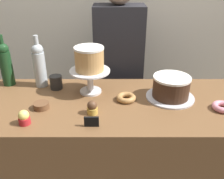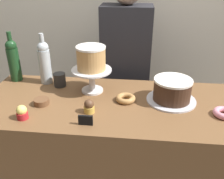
# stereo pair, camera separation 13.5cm
# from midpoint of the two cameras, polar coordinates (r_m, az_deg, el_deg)

# --- Properties ---
(back_wall) EXTENTS (6.00, 0.05, 2.60)m
(back_wall) POSITION_cam_midpoint_polar(r_m,az_deg,el_deg) (2.13, -2.01, 17.60)
(back_wall) COLOR beige
(back_wall) RESTS_ON ground_plane
(display_counter) EXTENTS (1.52, 0.64, 0.95)m
(display_counter) POSITION_cam_midpoint_polar(r_m,az_deg,el_deg) (1.67, -2.42, -17.25)
(display_counter) COLOR brown
(display_counter) RESTS_ON ground_plane
(cake_stand_pedestal) EXTENTS (0.24, 0.24, 0.14)m
(cake_stand_pedestal) POSITION_cam_midpoint_polar(r_m,az_deg,el_deg) (1.47, -7.96, 2.76)
(cake_stand_pedestal) COLOR silver
(cake_stand_pedestal) RESTS_ON display_counter
(white_layer_cake) EXTENTS (0.17, 0.17, 0.14)m
(white_layer_cake) POSITION_cam_midpoint_polar(r_m,az_deg,el_deg) (1.43, -8.25, 7.00)
(white_layer_cake) COLOR tan
(white_layer_cake) RESTS_ON cake_stand_pedestal
(silver_serving_platter) EXTENTS (0.28, 0.28, 0.01)m
(silver_serving_platter) POSITION_cam_midpoint_polar(r_m,az_deg,el_deg) (1.45, 10.49, -1.77)
(silver_serving_platter) COLOR silver
(silver_serving_platter) RESTS_ON display_counter
(chocolate_round_cake) EXTENTS (0.21, 0.21, 0.12)m
(chocolate_round_cake) POSITION_cam_midpoint_polar(r_m,az_deg,el_deg) (1.42, 10.71, 0.61)
(chocolate_round_cake) COLOR #3D2619
(chocolate_round_cake) RESTS_ON silver_serving_platter
(wine_bottle_clear) EXTENTS (0.08, 0.08, 0.33)m
(wine_bottle_clear) POSITION_cam_midpoint_polar(r_m,az_deg,el_deg) (1.61, -19.08, 5.46)
(wine_bottle_clear) COLOR #B2BCC1
(wine_bottle_clear) RESTS_ON display_counter
(wine_bottle_green) EXTENTS (0.08, 0.08, 0.33)m
(wine_bottle_green) POSITION_cam_midpoint_polar(r_m,az_deg,el_deg) (1.71, -25.80, 5.40)
(wine_bottle_green) COLOR #193D1E
(wine_bottle_green) RESTS_ON display_counter
(cupcake_lemon) EXTENTS (0.06, 0.06, 0.07)m
(cupcake_lemon) POSITION_cam_midpoint_polar(r_m,az_deg,el_deg) (1.29, -22.82, -6.18)
(cupcake_lemon) COLOR red
(cupcake_lemon) RESTS_ON display_counter
(cupcake_chocolate) EXTENTS (0.06, 0.06, 0.07)m
(cupcake_chocolate) POSITION_cam_midpoint_polar(r_m,az_deg,el_deg) (1.28, -7.85, -4.27)
(cupcake_chocolate) COLOR gold
(cupcake_chocolate) RESTS_ON display_counter
(donut_maple) EXTENTS (0.11, 0.11, 0.03)m
(donut_maple) POSITION_cam_midpoint_polar(r_m,az_deg,el_deg) (1.40, 0.32, -1.99)
(donut_maple) COLOR #B27F47
(donut_maple) RESTS_ON display_counter
(donut_pink) EXTENTS (0.11, 0.11, 0.03)m
(donut_pink) POSITION_cam_midpoint_polar(r_m,az_deg,el_deg) (1.41, 21.62, -3.78)
(donut_pink) COLOR pink
(donut_pink) RESTS_ON display_counter
(cookie_stack) EXTENTS (0.08, 0.08, 0.03)m
(cookie_stack) POSITION_cam_midpoint_polar(r_m,az_deg,el_deg) (1.40, -18.97, -3.64)
(cookie_stack) COLOR brown
(cookie_stack) RESTS_ON display_counter
(price_sign_chalkboard) EXTENTS (0.07, 0.01, 0.05)m
(price_sign_chalkboard) POSITION_cam_midpoint_polar(r_m,az_deg,el_deg) (1.19, -8.26, -7.50)
(price_sign_chalkboard) COLOR black
(price_sign_chalkboard) RESTS_ON display_counter
(coffee_cup_ceramic) EXTENTS (0.08, 0.08, 0.08)m
(coffee_cup_ceramic) POSITION_cam_midpoint_polar(r_m,az_deg,el_deg) (1.58, -15.48, 1.56)
(coffee_cup_ceramic) COLOR #282828
(coffee_cup_ceramic) RESTS_ON display_counter
(barista_figure) EXTENTS (0.36, 0.22, 1.60)m
(barista_figure) POSITION_cam_midpoint_polar(r_m,az_deg,el_deg) (1.92, -0.77, 2.24)
(barista_figure) COLOR black
(barista_figure) RESTS_ON ground_plane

